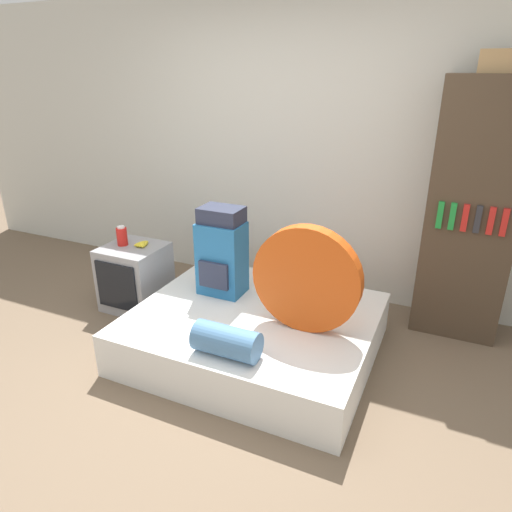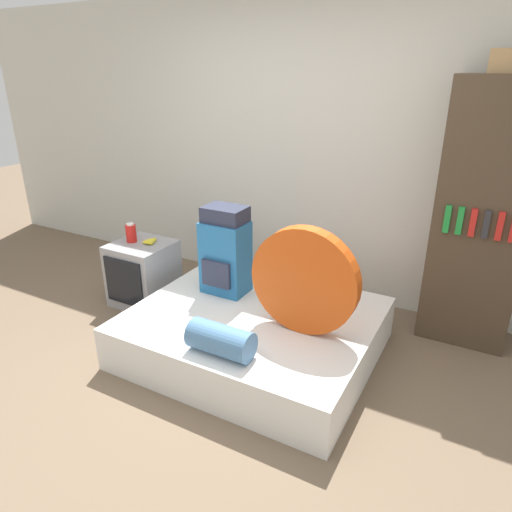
{
  "view_description": "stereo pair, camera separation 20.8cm",
  "coord_description": "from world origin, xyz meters",
  "px_view_note": "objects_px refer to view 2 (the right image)",
  "views": [
    {
      "loc": [
        1.37,
        -1.94,
        1.97
      ],
      "look_at": [
        0.16,
        0.7,
        0.78
      ],
      "focal_mm": 32.0,
      "sensor_mm": 36.0,
      "label": 1
    },
    {
      "loc": [
        1.56,
        -1.85,
        1.97
      ],
      "look_at": [
        0.16,
        0.7,
        0.78
      ],
      "focal_mm": 32.0,
      "sensor_mm": 36.0,
      "label": 2
    }
  ],
  "objects_px": {
    "canister": "(131,233)",
    "tent_bag": "(305,281)",
    "sleeping_roll": "(221,340)",
    "television": "(143,273)",
    "bookshelf": "(481,219)",
    "backpack": "(225,252)"
  },
  "relations": [
    {
      "from": "canister",
      "to": "bookshelf",
      "type": "bearing_deg",
      "value": 15.97
    },
    {
      "from": "tent_bag",
      "to": "sleeping_roll",
      "type": "bearing_deg",
      "value": -123.55
    },
    {
      "from": "television",
      "to": "bookshelf",
      "type": "distance_m",
      "value": 2.77
    },
    {
      "from": "backpack",
      "to": "tent_bag",
      "type": "xyz_separation_m",
      "value": [
        0.77,
        -0.25,
        0.03
      ]
    },
    {
      "from": "tent_bag",
      "to": "sleeping_roll",
      "type": "height_order",
      "value": "tent_bag"
    },
    {
      "from": "television",
      "to": "tent_bag",
      "type": "bearing_deg",
      "value": -8.83
    },
    {
      "from": "bookshelf",
      "to": "canister",
      "type": "bearing_deg",
      "value": -164.03
    },
    {
      "from": "sleeping_roll",
      "to": "television",
      "type": "bearing_deg",
      "value": 149.94
    },
    {
      "from": "backpack",
      "to": "tent_bag",
      "type": "bearing_deg",
      "value": -18.0
    },
    {
      "from": "backpack",
      "to": "tent_bag",
      "type": "distance_m",
      "value": 0.81
    },
    {
      "from": "backpack",
      "to": "television",
      "type": "xyz_separation_m",
      "value": [
        -0.88,
        0.01,
        -0.38
      ]
    },
    {
      "from": "tent_bag",
      "to": "sleeping_roll",
      "type": "xyz_separation_m",
      "value": [
        -0.33,
        -0.5,
        -0.27
      ]
    },
    {
      "from": "canister",
      "to": "tent_bag",
      "type": "bearing_deg",
      "value": -8.48
    },
    {
      "from": "bookshelf",
      "to": "sleeping_roll",
      "type": "bearing_deg",
      "value": -129.53
    },
    {
      "from": "television",
      "to": "bookshelf",
      "type": "xyz_separation_m",
      "value": [
        2.57,
        0.77,
        0.69
      ]
    },
    {
      "from": "tent_bag",
      "to": "television",
      "type": "relative_size",
      "value": 1.3
    },
    {
      "from": "backpack",
      "to": "canister",
      "type": "bearing_deg",
      "value": 179.4
    },
    {
      "from": "tent_bag",
      "to": "canister",
      "type": "xyz_separation_m",
      "value": [
        -1.74,
        0.26,
        -0.05
      ]
    },
    {
      "from": "sleeping_roll",
      "to": "bookshelf",
      "type": "height_order",
      "value": "bookshelf"
    },
    {
      "from": "television",
      "to": "sleeping_roll",
      "type": "bearing_deg",
      "value": -30.06
    },
    {
      "from": "canister",
      "to": "backpack",
      "type": "bearing_deg",
      "value": -0.6
    },
    {
      "from": "television",
      "to": "canister",
      "type": "relative_size",
      "value": 3.34
    }
  ]
}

